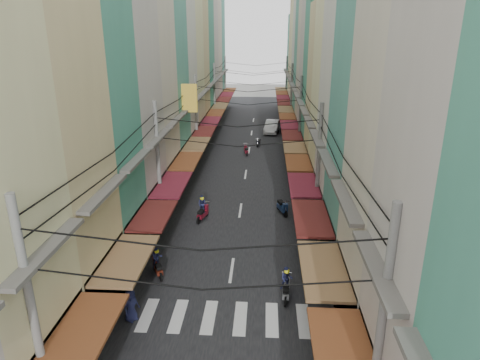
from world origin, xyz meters
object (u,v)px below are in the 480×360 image
at_px(white_car, 272,132).
at_px(market_umbrella, 394,285).
at_px(traffic_sign, 326,226).
at_px(bicycle, 363,285).

bearing_deg(white_car, market_umbrella, -75.23).
distance_m(white_car, market_umbrella, 36.88).
xyz_separation_m(market_umbrella, traffic_sign, (-2.11, 5.79, -0.11)).
distance_m(white_car, traffic_sign, 30.90).
bearing_deg(white_car, traffic_sign, -77.76).
xyz_separation_m(white_car, market_umbrella, (4.68, -36.52, 2.02)).
xyz_separation_m(bicycle, market_umbrella, (0.49, -3.02, 2.02)).
distance_m(bicycle, traffic_sign, 3.73).
bearing_deg(traffic_sign, market_umbrella, -69.94).
xyz_separation_m(white_car, traffic_sign, (2.56, -30.74, 1.91)).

